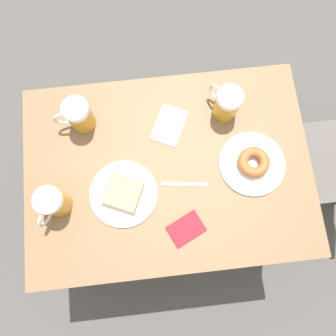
{
  "coord_description": "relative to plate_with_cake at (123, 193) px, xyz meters",
  "views": [
    {
      "loc": [
        0.27,
        -0.03,
        1.96
      ],
      "look_at": [
        0.0,
        0.0,
        0.76
      ],
      "focal_mm": 35.0,
      "sensor_mm": 36.0,
      "label": 1
    }
  ],
  "objects": [
    {
      "name": "fork",
      "position": [
        -0.01,
        0.23,
        -0.01
      ],
      "size": [
        0.04,
        0.17,
        0.0
      ],
      "rotation": [
        0.0,
        0.0,
        6.14
      ],
      "color": "silver",
      "rests_on": "table"
    },
    {
      "name": "beer_mug_left",
      "position": [
        -0.3,
        -0.13,
        0.06
      ],
      "size": [
        0.1,
        0.15,
        0.14
      ],
      "color": "#C68C23",
      "rests_on": "table"
    },
    {
      "name": "beer_mug_right",
      "position": [
        0.02,
        -0.24,
        0.06
      ],
      "size": [
        0.13,
        0.1,
        0.14
      ],
      "color": "#C68C23",
      "rests_on": "table"
    },
    {
      "name": "plate_with_cake",
      "position": [
        0.0,
        0.0,
        0.0
      ],
      "size": [
        0.25,
        0.25,
        0.05
      ],
      "color": "white",
      "rests_on": "table"
    },
    {
      "name": "beer_mug_center",
      "position": [
        -0.29,
        0.42,
        0.06
      ],
      "size": [
        0.13,
        0.11,
        0.14
      ],
      "color": "#C68C23",
      "rests_on": "table"
    },
    {
      "name": "plate_with_donut",
      "position": [
        -0.06,
        0.5,
        0.0
      ],
      "size": [
        0.25,
        0.25,
        0.05
      ],
      "color": "white",
      "rests_on": "table"
    },
    {
      "name": "table",
      "position": [
        -0.08,
        0.18,
        -0.08
      ],
      "size": [
        0.78,
        1.1,
        0.74
      ],
      "color": "brown",
      "rests_on": "ground_plane"
    },
    {
      "name": "passport_near_edge",
      "position": [
        0.15,
        0.22,
        -0.01
      ],
      "size": [
        0.13,
        0.15,
        0.01
      ],
      "rotation": [
        0.0,
        0.0,
        0.45
      ],
      "color": "maroon",
      "rests_on": "table"
    },
    {
      "name": "ground_plane",
      "position": [
        -0.08,
        0.18,
        -0.76
      ],
      "size": [
        8.0,
        8.0,
        0.0
      ],
      "primitive_type": "plane",
      "color": "#474442"
    },
    {
      "name": "napkin_folded",
      "position": [
        -0.25,
        0.2,
        -0.01
      ],
      "size": [
        0.18,
        0.16,
        0.0
      ],
      "rotation": [
        0.0,
        0.0,
        2.69
      ],
      "color": "white",
      "rests_on": "table"
    }
  ]
}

